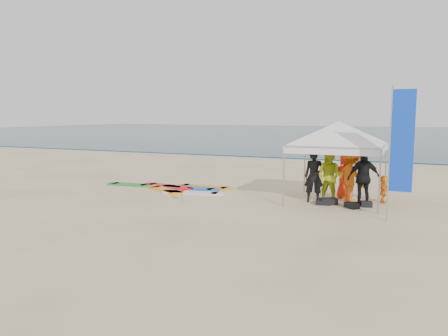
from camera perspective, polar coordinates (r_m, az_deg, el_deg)
name	(u,v)px	position (r m, az deg, el deg)	size (l,w,h in m)	color
ground	(187,216)	(13.41, -4.90, -6.33)	(120.00, 120.00, 0.00)	beige
ocean	(371,134)	(71.80, 18.61, 4.24)	(160.00, 84.00, 0.08)	#0C2633
shoreline_foam	(314,160)	(30.47, 11.63, 1.07)	(160.00, 1.20, 0.01)	silver
person_black_a	(314,176)	(15.68, 11.69, -1.05)	(0.68, 0.44, 1.85)	black
person_yellow	(330,177)	(15.51, 13.64, -1.13)	(0.92, 0.72, 1.89)	#A7B81A
person_orange_a	(351,176)	(15.98, 16.25, -1.07)	(1.19, 0.68, 1.84)	orange
person_black_b	(364,178)	(15.42, 17.77, -1.22)	(1.14, 0.47, 1.94)	black
person_orange_b	(345,176)	(16.71, 15.53, -1.01)	(0.81, 0.53, 1.66)	red
person_seated	(384,189)	(16.32, 20.15, -2.60)	(0.90, 0.29, 0.97)	orange
canopy_tent	(339,122)	(15.85, 14.78, 5.89)	(4.32, 4.32, 3.26)	#A5A5A8
feather_flag	(401,142)	(13.31, 22.14, 3.11)	(0.65, 0.04, 3.91)	#A5A5A8
marker_pennant	(185,188)	(15.46, -5.08, -2.67)	(0.28, 0.28, 0.64)	#A5A5A8
gear_pile	(338,203)	(15.40, 14.61, -4.42)	(1.89, 0.85, 0.22)	black
surfboard_spread	(176,188)	(18.30, -6.24, -2.63)	(5.33, 2.26, 0.07)	#2155B2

